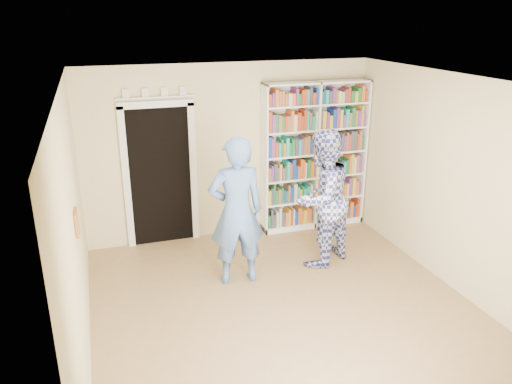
# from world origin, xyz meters

# --- Properties ---
(floor) EXTENTS (5.00, 5.00, 0.00)m
(floor) POSITION_xyz_m (0.00, 0.00, 0.00)
(floor) COLOR olive
(floor) RESTS_ON ground
(ceiling) EXTENTS (5.00, 5.00, 0.00)m
(ceiling) POSITION_xyz_m (0.00, 0.00, 2.70)
(ceiling) COLOR white
(ceiling) RESTS_ON wall_back
(wall_back) EXTENTS (4.50, 0.00, 4.50)m
(wall_back) POSITION_xyz_m (0.00, 2.50, 1.35)
(wall_back) COLOR beige
(wall_back) RESTS_ON floor
(wall_left) EXTENTS (0.00, 5.00, 5.00)m
(wall_left) POSITION_xyz_m (-2.25, 0.00, 1.35)
(wall_left) COLOR beige
(wall_left) RESTS_ON floor
(wall_right) EXTENTS (0.00, 5.00, 5.00)m
(wall_right) POSITION_xyz_m (2.25, 0.00, 1.35)
(wall_right) COLOR beige
(wall_right) RESTS_ON floor
(bookshelf) EXTENTS (1.74, 0.33, 2.39)m
(bookshelf) POSITION_xyz_m (1.35, 2.34, 1.21)
(bookshelf) COLOR white
(bookshelf) RESTS_ON floor
(doorway) EXTENTS (1.10, 0.08, 2.43)m
(doorway) POSITION_xyz_m (-1.10, 2.48, 1.18)
(doorway) COLOR black
(doorway) RESTS_ON floor
(wall_art) EXTENTS (0.03, 0.25, 0.25)m
(wall_art) POSITION_xyz_m (-2.23, 0.20, 1.40)
(wall_art) COLOR brown
(wall_art) RESTS_ON wall_left
(man_blue) EXTENTS (0.74, 0.51, 1.97)m
(man_blue) POSITION_xyz_m (-0.35, 0.96, 0.99)
(man_blue) COLOR #5478BA
(man_blue) RESTS_ON floor
(man_plaid) EXTENTS (1.17, 1.08, 1.93)m
(man_plaid) POSITION_xyz_m (0.90, 1.10, 0.97)
(man_plaid) COLOR navy
(man_plaid) RESTS_ON floor
(paper_sheet) EXTENTS (0.17, 0.09, 0.26)m
(paper_sheet) POSITION_xyz_m (0.99, 0.86, 0.88)
(paper_sheet) COLOR white
(paper_sheet) RESTS_ON man_plaid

